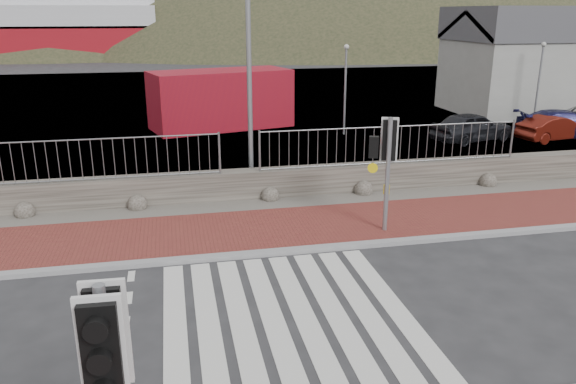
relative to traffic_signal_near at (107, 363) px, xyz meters
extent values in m
plane|color=#28282B|center=(2.69, 4.10, -2.23)|extent=(220.00, 220.00, 0.00)
cube|color=brown|center=(2.69, 8.60, -2.19)|extent=(40.00, 3.00, 0.08)
cube|color=gray|center=(2.69, 7.10, -2.18)|extent=(40.00, 0.25, 0.12)
cube|color=silver|center=(0.59, 4.10, -2.23)|extent=(0.42, 5.60, 0.01)
cube|color=silver|center=(1.19, 4.10, -2.23)|extent=(0.42, 5.60, 0.01)
cube|color=silver|center=(1.79, 4.10, -2.23)|extent=(0.42, 5.60, 0.01)
cube|color=silver|center=(2.39, 4.10, -2.23)|extent=(0.42, 5.60, 0.01)
cube|color=silver|center=(2.99, 4.10, -2.23)|extent=(0.42, 5.60, 0.01)
cube|color=silver|center=(3.59, 4.10, -2.23)|extent=(0.42, 5.60, 0.01)
cube|color=silver|center=(4.19, 4.10, -2.23)|extent=(0.42, 5.60, 0.01)
cube|color=silver|center=(4.79, 4.10, -2.23)|extent=(0.42, 5.60, 0.01)
cube|color=#59544C|center=(2.69, 10.60, -2.20)|extent=(40.00, 1.50, 0.06)
cube|color=#443F38|center=(2.69, 11.40, -1.78)|extent=(40.00, 0.60, 0.90)
cylinder|color=gray|center=(-2.11, 11.25, -0.13)|extent=(8.40, 0.04, 0.04)
cylinder|color=gray|center=(2.09, 11.25, -0.73)|extent=(0.07, 0.07, 1.20)
cylinder|color=gray|center=(7.49, 11.25, -0.13)|extent=(8.40, 0.04, 0.04)
cylinder|color=gray|center=(3.29, 11.25, -0.73)|extent=(0.07, 0.07, 1.20)
cylinder|color=gray|center=(11.69, 11.25, -0.73)|extent=(0.07, 0.07, 1.20)
cube|color=#4C4C4F|center=(2.69, 32.00, -2.23)|extent=(120.00, 40.00, 0.50)
cube|color=#3F4C54|center=(2.69, 67.00, -2.23)|extent=(220.00, 50.00, 0.05)
cube|color=#9E9E99|center=(22.69, 24.00, -0.23)|extent=(12.00, 6.00, 4.00)
cube|color=#4C4C51|center=(22.69, 24.00, 2.67)|extent=(12.20, 6.20, 1.80)
ellipsoid|color=#282F1C|center=(-12.31, 92.00, -22.23)|extent=(106.40, 68.40, 76.00)
ellipsoid|color=#282F1C|center=(32.69, 92.00, -28.23)|extent=(140.00, 90.00, 100.00)
ellipsoid|color=#282F1C|center=(77.69, 92.00, -22.23)|extent=(112.00, 72.00, 80.00)
cube|color=black|center=(0.00, 0.00, 0.24)|extent=(0.45, 0.28, 1.15)
sphere|color=red|center=(0.00, 0.00, 0.57)|extent=(0.16, 0.16, 0.16)
cylinder|color=gray|center=(6.03, 7.89, -0.72)|extent=(0.12, 0.12, 3.03)
cube|color=yellow|center=(6.03, 7.89, -1.10)|extent=(0.17, 0.13, 0.24)
cube|color=black|center=(6.03, 7.89, 0.21)|extent=(0.50, 0.39, 1.14)
sphere|color=#0CE53F|center=(6.03, 7.89, -0.12)|extent=(0.16, 0.16, 0.16)
cube|color=black|center=(5.67, 8.02, 0.04)|extent=(0.28, 0.24, 0.54)
cylinder|color=gray|center=(3.16, 12.20, 2.11)|extent=(0.15, 0.15, 8.69)
cube|color=maroon|center=(3.22, 22.86, -0.83)|extent=(7.22, 4.47, 2.80)
imported|color=black|center=(13.77, 17.37, -1.58)|extent=(4.11, 2.46, 1.31)
imported|color=#5A140C|center=(17.46, 16.79, -1.67)|extent=(3.60, 1.82, 1.13)
imported|color=#161544|center=(18.30, 17.13, -1.60)|extent=(4.63, 2.60, 1.27)
camera|label=1|loc=(0.76, -4.94, 3.25)|focal=35.00mm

